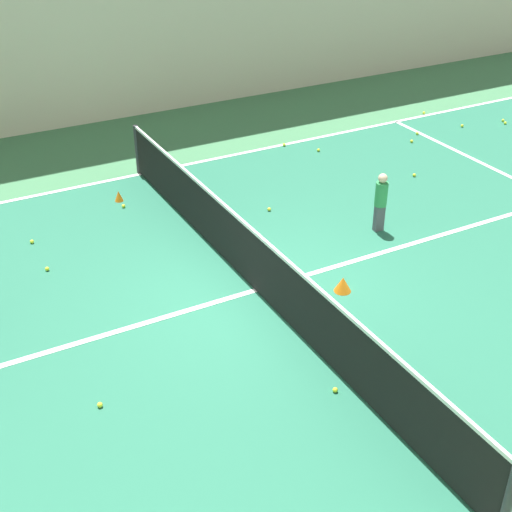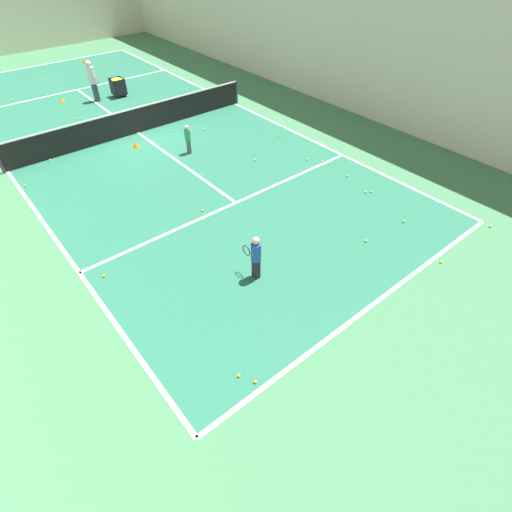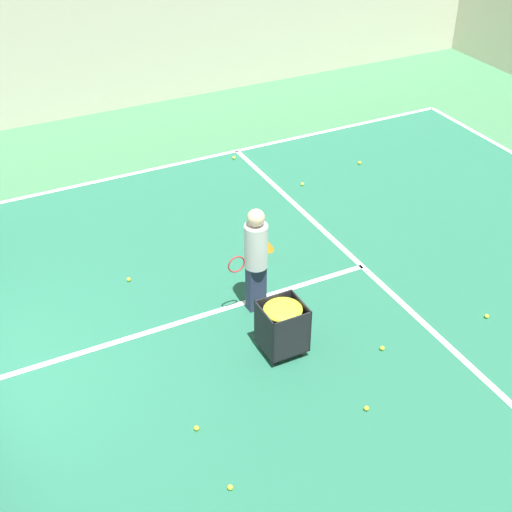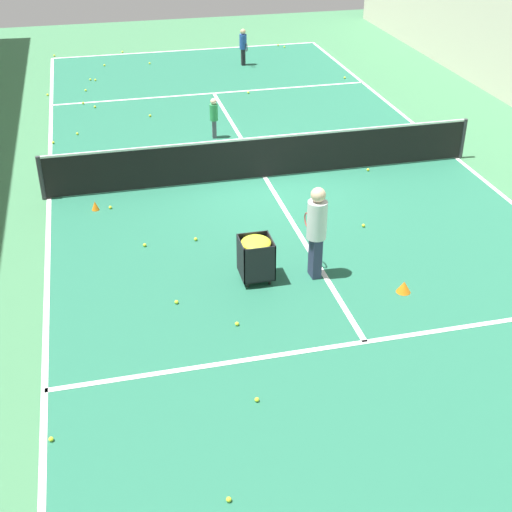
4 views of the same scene
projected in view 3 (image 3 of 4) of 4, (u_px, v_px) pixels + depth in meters
line_service_far at (362, 266)px, 12.15m from camera, size 9.99×0.10×0.00m
coach_at_net at (256, 254)px, 10.65m from camera, size 0.37×0.68×1.78m
ball_cart at (283, 319)px, 10.05m from camera, size 0.59×0.61×0.85m
training_cone_0 at (267, 245)px, 12.52m from camera, size 0.26×0.26×0.21m
tennis_ball_5 at (230, 487)px, 8.37m from camera, size 0.07×0.07×0.07m
tennis_ball_10 at (360, 163)px, 15.29m from camera, size 0.07×0.07×0.07m
tennis_ball_14 at (129, 279)px, 11.79m from camera, size 0.07×0.07×0.07m
tennis_ball_15 at (382, 348)px, 10.38m from camera, size 0.07×0.07×0.07m
tennis_ball_21 at (197, 428)px, 9.12m from camera, size 0.07×0.07×0.07m
tennis_ball_22 at (487, 316)px, 10.99m from camera, size 0.07×0.07×0.07m
tennis_ball_25 at (366, 408)px, 9.41m from camera, size 0.07×0.07×0.07m
tennis_ball_29 at (302, 184)px, 14.50m from camera, size 0.07×0.07×0.07m
tennis_ball_30 at (234, 158)px, 15.49m from camera, size 0.07×0.07×0.07m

